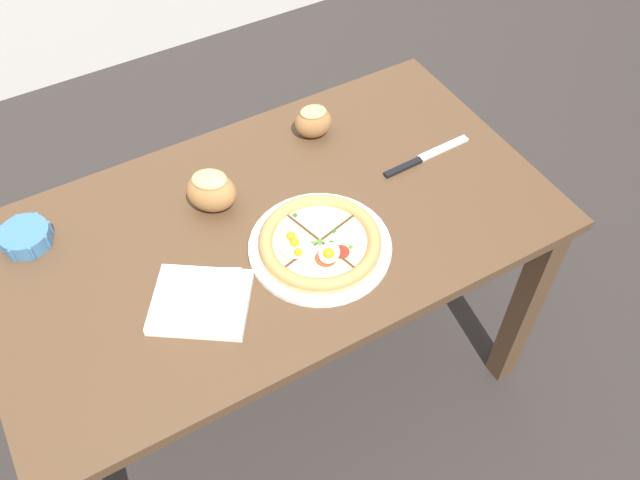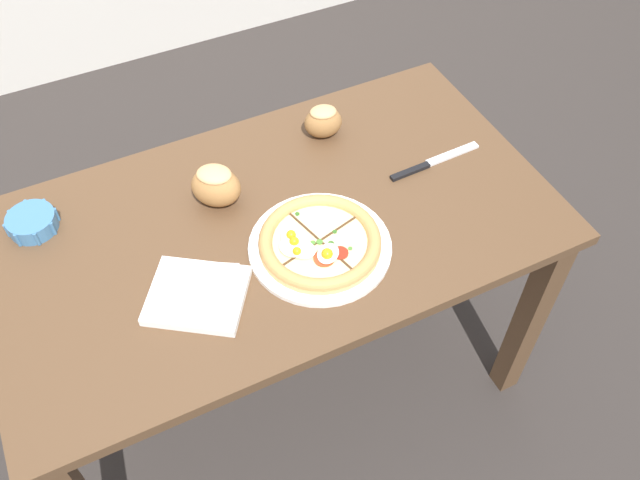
{
  "view_description": "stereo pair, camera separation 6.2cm",
  "coord_description": "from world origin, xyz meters",
  "px_view_note": "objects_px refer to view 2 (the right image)",
  "views": [
    {
      "loc": [
        -0.4,
        -0.93,
        1.88
      ],
      "look_at": [
        0.06,
        -0.12,
        0.75
      ],
      "focal_mm": 38.0,
      "sensor_mm": 36.0,
      "label": 1
    },
    {
      "loc": [
        -0.35,
        -0.96,
        1.88
      ],
      "look_at": [
        0.06,
        -0.12,
        0.75
      ],
      "focal_mm": 38.0,
      "sensor_mm": 36.0,
      "label": 2
    }
  ],
  "objects_px": {
    "bread_piece_mid": "(216,185)",
    "knife_main": "(433,161)",
    "ramekin_bowl": "(32,222)",
    "pizza": "(319,243)",
    "dining_table": "(276,252)",
    "napkin_folded": "(197,293)",
    "bread_piece_near": "(323,121)"
  },
  "relations": [
    {
      "from": "bread_piece_mid",
      "to": "knife_main",
      "type": "distance_m",
      "value": 0.54
    },
    {
      "from": "pizza",
      "to": "bread_piece_mid",
      "type": "height_order",
      "value": "bread_piece_mid"
    },
    {
      "from": "pizza",
      "to": "knife_main",
      "type": "xyz_separation_m",
      "value": [
        0.37,
        0.12,
        -0.02
      ]
    },
    {
      "from": "pizza",
      "to": "bread_piece_near",
      "type": "bearing_deg",
      "value": 62.6
    },
    {
      "from": "dining_table",
      "to": "ramekin_bowl",
      "type": "height_order",
      "value": "ramekin_bowl"
    },
    {
      "from": "bread_piece_mid",
      "to": "knife_main",
      "type": "relative_size",
      "value": 0.57
    },
    {
      "from": "pizza",
      "to": "bread_piece_near",
      "type": "xyz_separation_m",
      "value": [
        0.17,
        0.33,
        0.03
      ]
    },
    {
      "from": "bread_piece_mid",
      "to": "knife_main",
      "type": "bearing_deg",
      "value": -11.68
    },
    {
      "from": "bread_piece_near",
      "to": "knife_main",
      "type": "height_order",
      "value": "bread_piece_near"
    },
    {
      "from": "ramekin_bowl",
      "to": "knife_main",
      "type": "bearing_deg",
      "value": -13.02
    },
    {
      "from": "ramekin_bowl",
      "to": "bread_piece_near",
      "type": "distance_m",
      "value": 0.73
    },
    {
      "from": "dining_table",
      "to": "bread_piece_mid",
      "type": "xyz_separation_m",
      "value": [
        -0.09,
        0.11,
        0.16
      ]
    },
    {
      "from": "dining_table",
      "to": "knife_main",
      "type": "bearing_deg",
      "value": 0.87
    },
    {
      "from": "pizza",
      "to": "napkin_folded",
      "type": "relative_size",
      "value": 1.23
    },
    {
      "from": "pizza",
      "to": "napkin_folded",
      "type": "height_order",
      "value": "pizza"
    },
    {
      "from": "dining_table",
      "to": "knife_main",
      "type": "xyz_separation_m",
      "value": [
        0.43,
        0.01,
        0.11
      ]
    },
    {
      "from": "bread_piece_near",
      "to": "knife_main",
      "type": "distance_m",
      "value": 0.29
    },
    {
      "from": "bread_piece_mid",
      "to": "knife_main",
      "type": "xyz_separation_m",
      "value": [
        0.52,
        -0.11,
        -0.05
      ]
    },
    {
      "from": "ramekin_bowl",
      "to": "bread_piece_mid",
      "type": "bearing_deg",
      "value": -14.73
    },
    {
      "from": "pizza",
      "to": "knife_main",
      "type": "height_order",
      "value": "pizza"
    },
    {
      "from": "ramekin_bowl",
      "to": "knife_main",
      "type": "relative_size",
      "value": 0.46
    },
    {
      "from": "pizza",
      "to": "ramekin_bowl",
      "type": "distance_m",
      "value": 0.65
    },
    {
      "from": "ramekin_bowl",
      "to": "knife_main",
      "type": "xyz_separation_m",
      "value": [
        0.93,
        -0.21,
        -0.02
      ]
    },
    {
      "from": "bread_piece_near",
      "to": "dining_table",
      "type": "bearing_deg",
      "value": -137.06
    },
    {
      "from": "napkin_folded",
      "to": "dining_table",
      "type": "bearing_deg",
      "value": 28.89
    },
    {
      "from": "dining_table",
      "to": "bread_piece_mid",
      "type": "bearing_deg",
      "value": 128.15
    },
    {
      "from": "napkin_folded",
      "to": "knife_main",
      "type": "xyz_separation_m",
      "value": [
        0.66,
        0.13,
        -0.01
      ]
    },
    {
      "from": "napkin_folded",
      "to": "bread_piece_mid",
      "type": "distance_m",
      "value": 0.28
    },
    {
      "from": "ramekin_bowl",
      "to": "bread_piece_mid",
      "type": "height_order",
      "value": "bread_piece_mid"
    },
    {
      "from": "dining_table",
      "to": "knife_main",
      "type": "relative_size",
      "value": 5.06
    },
    {
      "from": "bread_piece_mid",
      "to": "dining_table",
      "type": "bearing_deg",
      "value": -51.85
    },
    {
      "from": "pizza",
      "to": "ramekin_bowl",
      "type": "height_order",
      "value": "pizza"
    }
  ]
}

